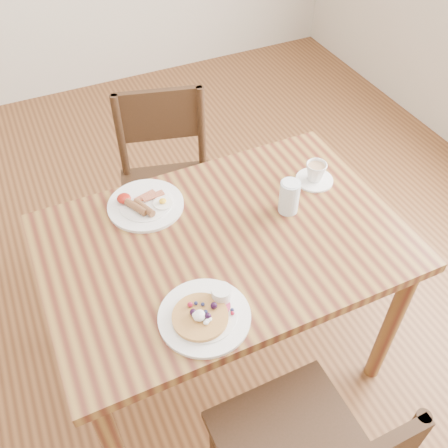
{
  "coord_description": "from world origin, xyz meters",
  "views": [
    {
      "loc": [
        -0.48,
        -1.02,
        1.97
      ],
      "look_at": [
        0.0,
        0.0,
        0.82
      ],
      "focal_mm": 40.0,
      "sensor_mm": 36.0,
      "label": 1
    }
  ],
  "objects_px": {
    "teacup_saucer": "(315,174)",
    "water_glass": "(289,197)",
    "chair_far": "(168,182)",
    "breakfast_plate": "(145,204)",
    "dining_table": "(224,258)",
    "pancake_plate": "(205,314)"
  },
  "relations": [
    {
      "from": "breakfast_plate",
      "to": "water_glass",
      "type": "relative_size",
      "value": 2.18
    },
    {
      "from": "dining_table",
      "to": "breakfast_plate",
      "type": "xyz_separation_m",
      "value": [
        -0.19,
        0.26,
        0.11
      ]
    },
    {
      "from": "dining_table",
      "to": "breakfast_plate",
      "type": "distance_m",
      "value": 0.34
    },
    {
      "from": "dining_table",
      "to": "teacup_saucer",
      "type": "distance_m",
      "value": 0.47
    },
    {
      "from": "breakfast_plate",
      "to": "teacup_saucer",
      "type": "relative_size",
      "value": 1.93
    },
    {
      "from": "breakfast_plate",
      "to": "water_glass",
      "type": "xyz_separation_m",
      "value": [
        0.45,
        -0.23,
        0.05
      ]
    },
    {
      "from": "chair_far",
      "to": "water_glass",
      "type": "relative_size",
      "value": 7.1
    },
    {
      "from": "breakfast_plate",
      "to": "water_glass",
      "type": "bearing_deg",
      "value": -26.76
    },
    {
      "from": "pancake_plate",
      "to": "breakfast_plate",
      "type": "relative_size",
      "value": 1.0
    },
    {
      "from": "dining_table",
      "to": "breakfast_plate",
      "type": "bearing_deg",
      "value": 126.26
    },
    {
      "from": "pancake_plate",
      "to": "teacup_saucer",
      "type": "distance_m",
      "value": 0.72
    },
    {
      "from": "pancake_plate",
      "to": "water_glass",
      "type": "distance_m",
      "value": 0.53
    },
    {
      "from": "pancake_plate",
      "to": "breakfast_plate",
      "type": "height_order",
      "value": "pancake_plate"
    },
    {
      "from": "teacup_saucer",
      "to": "water_glass",
      "type": "height_order",
      "value": "water_glass"
    },
    {
      "from": "pancake_plate",
      "to": "teacup_saucer",
      "type": "relative_size",
      "value": 1.93
    },
    {
      "from": "chair_far",
      "to": "breakfast_plate",
      "type": "relative_size",
      "value": 3.26
    },
    {
      "from": "water_glass",
      "to": "breakfast_plate",
      "type": "bearing_deg",
      "value": 153.24
    },
    {
      "from": "teacup_saucer",
      "to": "water_glass",
      "type": "bearing_deg",
      "value": -150.8
    },
    {
      "from": "chair_far",
      "to": "breakfast_plate",
      "type": "height_order",
      "value": "chair_far"
    },
    {
      "from": "pancake_plate",
      "to": "water_glass",
      "type": "xyz_separation_m",
      "value": [
        0.44,
        0.29,
        0.05
      ]
    },
    {
      "from": "teacup_saucer",
      "to": "water_glass",
      "type": "relative_size",
      "value": 1.13
    },
    {
      "from": "breakfast_plate",
      "to": "chair_far",
      "type": "bearing_deg",
      "value": 61.7
    }
  ]
}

